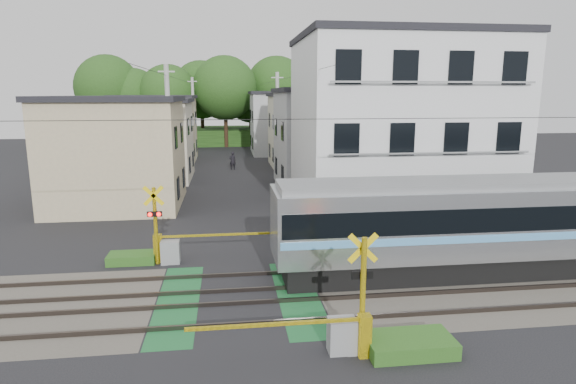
{
  "coord_description": "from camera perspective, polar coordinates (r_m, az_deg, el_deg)",
  "views": [
    {
      "loc": [
        -0.26,
        -14.44,
        6.41
      ],
      "look_at": [
        2.23,
        5.0,
        2.4
      ],
      "focal_mm": 30.0,
      "sensor_mm": 36.0,
      "label": 1
    }
  ],
  "objects": [
    {
      "name": "pedestrian",
      "position": [
        41.62,
        -6.58,
        3.69
      ],
      "size": [
        0.63,
        0.48,
        1.55
      ],
      "primitive_type": "imported",
      "rotation": [
        0.0,
        0.0,
        3.35
      ],
      "color": "black",
      "rests_on": "ground"
    },
    {
      "name": "houses_row",
      "position": [
        40.49,
        -6.6,
        6.99
      ],
      "size": [
        22.07,
        31.35,
        6.8
      ],
      "color": "tan",
      "rests_on": "ground"
    },
    {
      "name": "apartment_block",
      "position": [
        25.54,
        12.88,
        7.33
      ],
      "size": [
        10.2,
        8.36,
        9.3
      ],
      "color": "silver",
      "rests_on": "ground"
    },
    {
      "name": "crossing_signal_near",
      "position": [
        12.52,
        6.91,
        -15.59
      ],
      "size": [
        4.74,
        0.65,
        3.09
      ],
      "color": "yellow",
      "rests_on": "ground"
    },
    {
      "name": "track_bed",
      "position": [
        15.78,
        -5.87,
        -12.32
      ],
      "size": [
        120.0,
        120.0,
        0.14
      ],
      "color": "#47423A",
      "rests_on": "ground"
    },
    {
      "name": "tree_hill",
      "position": [
        62.18,
        -8.16,
        10.59
      ],
      "size": [
        40.0,
        13.78,
        11.19
      ],
      "color": "#254A18",
      "rests_on": "ground"
    },
    {
      "name": "weed_patches",
      "position": [
        15.77,
        0.66,
        -11.69
      ],
      "size": [
        10.25,
        8.8,
        0.4
      ],
      "color": "#2D5E1E",
      "rests_on": "ground"
    },
    {
      "name": "crossing_signal_far",
      "position": [
        19.11,
        -14.03,
        -6.15
      ],
      "size": [
        4.74,
        0.65,
        3.09
      ],
      "color": "yellow",
      "rests_on": "ground"
    },
    {
      "name": "utility_poles",
      "position": [
        37.53,
        -8.57,
        7.86
      ],
      "size": [
        7.9,
        42.0,
        8.0
      ],
      "color": "#A5A5A0",
      "rests_on": "ground"
    },
    {
      "name": "ground",
      "position": [
        15.8,
        -5.87,
        -12.44
      ],
      "size": [
        120.0,
        120.0,
        0.0
      ],
      "primitive_type": "plane",
      "color": "black"
    },
    {
      "name": "catenary",
      "position": [
        16.0,
        15.85,
        1.35
      ],
      "size": [
        60.0,
        5.04,
        7.0
      ],
      "color": "#2D2D33",
      "rests_on": "ground"
    }
  ]
}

